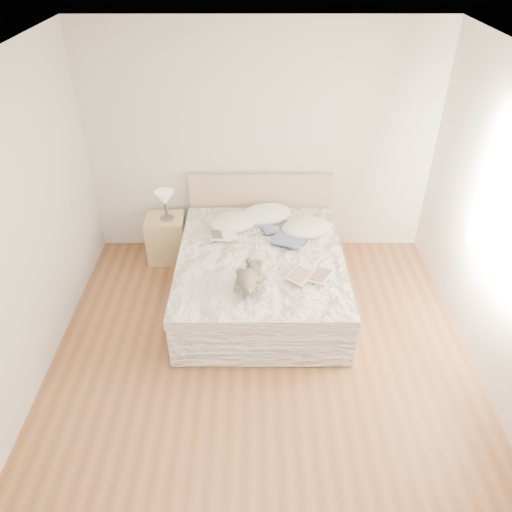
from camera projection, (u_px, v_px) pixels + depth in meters
name	position (u px, v px, depth m)	size (l,w,h in m)	color
floor	(262.00, 376.00, 4.60)	(4.00, 4.50, 0.00)	brown
ceiling	(265.00, 75.00, 3.07)	(4.00, 4.50, 0.00)	white
wall_back	(260.00, 144.00, 5.69)	(4.00, 0.02, 2.70)	beige
wall_left	(3.00, 255.00, 3.83)	(0.02, 4.50, 2.70)	beige
window	(508.00, 224.00, 4.03)	(0.02, 1.30, 1.10)	white
bed	(261.00, 272.00, 5.41)	(1.72, 2.14, 1.00)	tan
nightstand	(166.00, 238.00, 6.03)	(0.45, 0.40, 0.56)	tan
table_lamp	(165.00, 200.00, 5.71)	(0.23, 0.23, 0.35)	#4F4944
pillow_left	(233.00, 223.00, 5.62)	(0.54, 0.38, 0.16)	white
pillow_middle	(266.00, 214.00, 5.78)	(0.61, 0.43, 0.18)	white
pillow_right	(306.00, 228.00, 5.53)	(0.57, 0.40, 0.17)	silver
blouse	(292.00, 235.00, 5.43)	(0.52, 0.56, 0.02)	#3B496D
photo_book	(224.00, 236.00, 5.41)	(0.31, 0.22, 0.02)	white
childrens_book	(310.00, 276.00, 4.82)	(0.40, 0.27, 0.03)	beige
teddy_bear	(247.00, 285.00, 4.67)	(0.26, 0.36, 0.19)	#5E5749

